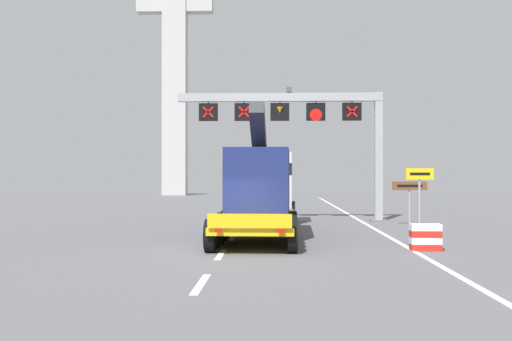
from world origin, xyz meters
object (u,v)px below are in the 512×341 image
heavy_haul_truck_yellow (263,187)px  tourist_info_sign_brown (410,191)px  bridge_pylon_distant (175,40)px  overhead_lane_gantry (305,117)px  exit_sign_yellow (420,184)px  crash_barrier_striped (426,237)px

heavy_haul_truck_yellow → tourist_info_sign_brown: (7.21, 2.96, -0.30)m
bridge_pylon_distant → overhead_lane_gantry: bearing=-70.4°
exit_sign_yellow → crash_barrier_striped: size_ratio=2.80×
heavy_haul_truck_yellow → exit_sign_yellow: heavy_haul_truck_yellow is taller
overhead_lane_gantry → bridge_pylon_distant: 42.53m
overhead_lane_gantry → bridge_pylon_distant: (-13.58, 38.21, 12.81)m
heavy_haul_truck_yellow → crash_barrier_striped: (5.59, -6.69, -1.54)m
overhead_lane_gantry → tourist_info_sign_brown: 6.95m
heavy_haul_truck_yellow → tourist_info_sign_brown: bearing=22.3°
heavy_haul_truck_yellow → bridge_pylon_distant: bearing=104.6°
overhead_lane_gantry → bridge_pylon_distant: size_ratio=0.31×
overhead_lane_gantry → bridge_pylon_distant: bridge_pylon_distant is taller
overhead_lane_gantry → heavy_haul_truck_yellow: bearing=-111.0°
heavy_haul_truck_yellow → exit_sign_yellow: (7.08, 0.37, 0.10)m
tourist_info_sign_brown → overhead_lane_gantry: bearing=151.7°
exit_sign_yellow → bridge_pylon_distant: (-18.49, 43.51, 16.36)m
bridge_pylon_distant → crash_barrier_striped: bearing=-71.4°
tourist_info_sign_brown → bridge_pylon_distant: bridge_pylon_distant is taller
overhead_lane_gantry → heavy_haul_truck_yellow: overhead_lane_gantry is taller
exit_sign_yellow → tourist_info_sign_brown: bearing=87.2°
tourist_info_sign_brown → crash_barrier_striped: 9.86m
tourist_info_sign_brown → crash_barrier_striped: size_ratio=2.17×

